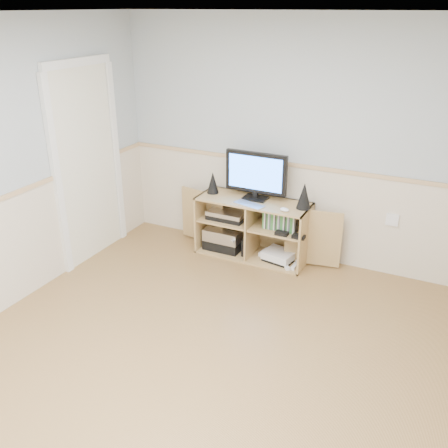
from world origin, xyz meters
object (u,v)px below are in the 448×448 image
Objects in this scene: media_cabinet at (255,226)px; keyboard at (249,204)px; monitor at (256,174)px; game_consoles at (278,256)px.

media_cabinet is 5.75× the size of keyboard.
monitor is 0.33m from keyboard.
monitor is at bearing 106.86° from keyboard.
keyboard is (0.01, -0.19, -0.27)m from monitor.
monitor reaches higher than media_cabinet.
monitor is at bearing 168.95° from game_consoles.
monitor is 2.05× the size of keyboard.
monitor is (0.00, -0.01, 0.60)m from media_cabinet.
monitor is 0.91m from game_consoles.
media_cabinet is 0.38m from keyboard.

